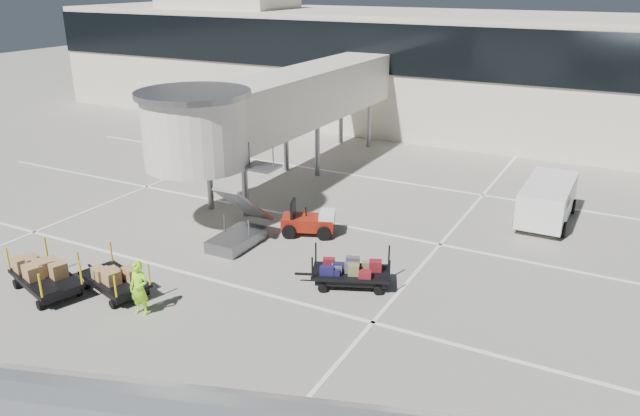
# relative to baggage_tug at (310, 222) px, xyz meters

# --- Properties ---
(ground) EXTENTS (140.00, 140.00, 0.00)m
(ground) POSITION_rel_baggage_tug_xyz_m (-0.65, -7.48, -0.54)
(ground) COLOR #9F9B8E
(ground) RESTS_ON ground
(lane_markings) EXTENTS (40.00, 30.00, 0.02)m
(lane_markings) POSITION_rel_baggage_tug_xyz_m (-1.32, 1.85, -0.53)
(lane_markings) COLOR white
(lane_markings) RESTS_ON ground
(terminal) EXTENTS (64.00, 12.11, 15.20)m
(terminal) POSITION_rel_baggage_tug_xyz_m (-1.00, 22.46, 3.57)
(terminal) COLOR beige
(terminal) RESTS_ON ground
(jet_bridge) EXTENTS (5.70, 20.40, 6.03)m
(jet_bridge) POSITION_rel_baggage_tug_xyz_m (-4.62, 4.78, 3.74)
(jet_bridge) COLOR silver
(jet_bridge) RESTS_ON ground
(baggage_tug) EXTENTS (2.49, 2.10, 1.48)m
(baggage_tug) POSITION_rel_baggage_tug_xyz_m (0.00, 0.00, 0.00)
(baggage_tug) COLOR maroon
(baggage_tug) RESTS_ON ground
(suitcase_cart) EXTENTS (3.45, 2.36, 1.34)m
(suitcase_cart) POSITION_rel_baggage_tug_xyz_m (3.62, -3.47, -0.04)
(suitcase_cart) COLOR black
(suitcase_cart) RESTS_ON ground
(box_cart_near) EXTENTS (3.47, 2.13, 1.34)m
(box_cart_near) POSITION_rel_baggage_tug_xyz_m (-3.46, -7.83, -0.04)
(box_cart_near) COLOR black
(box_cart_near) RESTS_ON ground
(box_cart_far) EXTENTS (3.77, 2.34, 1.45)m
(box_cart_far) POSITION_rel_baggage_tug_xyz_m (-5.74, -8.94, 0.03)
(box_cart_far) COLOR black
(box_cart_far) RESTS_ON ground
(ground_worker) EXTENTS (0.73, 0.51, 1.90)m
(ground_worker) POSITION_rel_baggage_tug_xyz_m (-1.61, -8.56, 0.41)
(ground_worker) COLOR #9AFF1A
(ground_worker) RESTS_ON ground
(minivan) EXTENTS (2.14, 4.80, 1.81)m
(minivan) POSITION_rel_baggage_tug_xyz_m (8.71, 6.49, 0.55)
(minivan) COLOR white
(minivan) RESTS_ON ground
(belt_loader) EXTENTS (4.32, 2.28, 1.98)m
(belt_loader) POSITION_rel_baggage_tug_xyz_m (-15.97, 14.95, 0.22)
(belt_loader) COLOR maroon
(belt_loader) RESTS_ON ground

